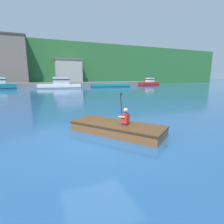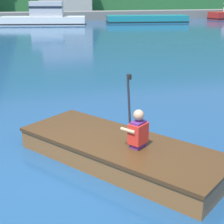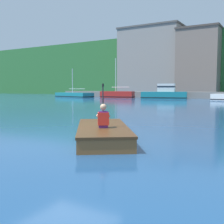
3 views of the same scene
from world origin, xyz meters
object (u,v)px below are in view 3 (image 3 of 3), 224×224
person_paddler (103,117)px  rowboat_foreground (103,131)px  moored_boat_dock_center_far (165,93)px  moored_boat_dock_east_end (74,95)px  moored_boat_dock_west_end (117,95)px

person_paddler → rowboat_foreground: bearing=125.6°
moored_boat_dock_center_far → moored_boat_dock_east_end: moored_boat_dock_east_end is taller
moored_boat_dock_center_far → moored_boat_dock_east_end: 14.63m
rowboat_foreground → person_paddler: bearing=-54.4°
moored_boat_dock_east_end → person_paddler: moored_boat_dock_east_end is taller
moored_boat_dock_west_end → rowboat_foreground: moored_boat_dock_west_end is taller
moored_boat_dock_west_end → person_paddler: 33.69m
moored_boat_dock_center_far → person_paddler: moored_boat_dock_center_far is taller
moored_boat_dock_east_end → person_paddler: bearing=-50.1°
moored_boat_dock_west_end → person_paddler: bearing=-60.7°
moored_boat_dock_west_end → moored_boat_dock_east_end: moored_boat_dock_west_end is taller
moored_boat_dock_west_end → rowboat_foreground: (16.25, -29.06, -0.25)m
rowboat_foreground → person_paddler: size_ratio=3.19×
moored_boat_dock_center_far → rowboat_foreground: size_ratio=1.70×
rowboat_foreground → moored_boat_dock_center_far: bearing=107.2°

